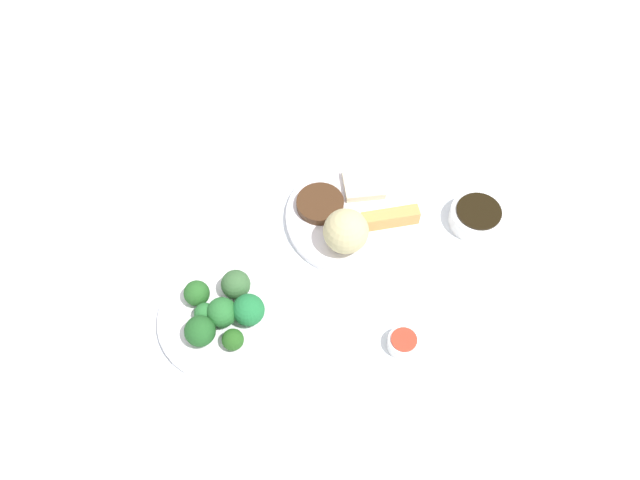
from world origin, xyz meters
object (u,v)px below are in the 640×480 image
(broccoli_plate, at_px, (224,318))
(soy_sauce_bowl, at_px, (477,217))
(main_plate, at_px, (354,217))
(sauce_ramekin_sweet_and_sour, at_px, (403,343))

(broccoli_plate, xyz_separation_m, soy_sauce_bowl, (-0.43, -0.28, 0.01))
(main_plate, bearing_deg, broccoli_plate, 51.82)
(broccoli_plate, distance_m, sauce_ramekin_sweet_and_sour, 0.31)
(broccoli_plate, relative_size, soy_sauce_bowl, 2.20)
(main_plate, bearing_deg, sauce_ramekin_sweet_and_sour, 115.27)
(main_plate, xyz_separation_m, sauce_ramekin_sweet_and_sour, (-0.12, 0.25, 0.00))
(main_plate, relative_size, broccoli_plate, 1.15)
(main_plate, relative_size, sauce_ramekin_sweet_and_sour, 4.90)
(main_plate, xyz_separation_m, broccoli_plate, (0.20, 0.25, -0.00))
(broccoli_plate, bearing_deg, soy_sauce_bowl, -146.70)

